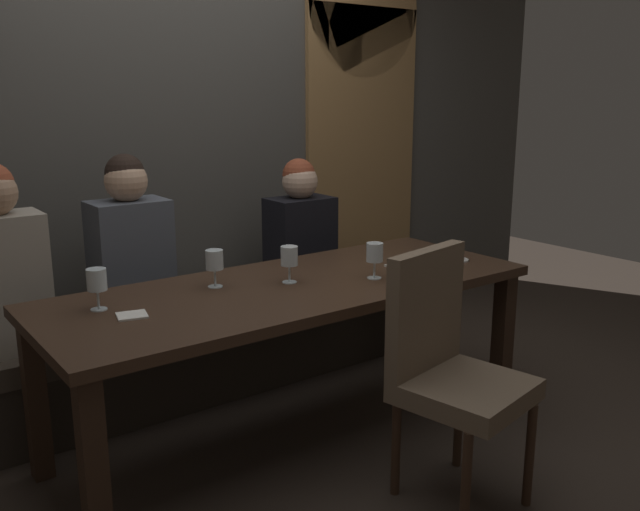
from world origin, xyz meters
TOP-DOWN VIEW (x-y plane):
  - ground at (0.00, 0.00)m, footprint 9.00×9.00m
  - back_wall_tiled at (0.00, 1.22)m, footprint 6.00×0.12m
  - arched_door at (1.35, 1.15)m, footprint 0.90×0.05m
  - dining_table at (0.00, 0.00)m, footprint 2.20×0.84m
  - banquette_bench at (0.00, 0.70)m, footprint 2.50×0.44m
  - chair_near_side at (0.23, -0.72)m, footprint 0.52×0.52m
  - diner_redhead at (-1.04, 0.70)m, footprint 0.36×0.24m
  - diner_bearded at (-0.46, 0.70)m, footprint 0.36×0.24m
  - diner_far_end at (0.55, 0.72)m, footprint 0.36×0.24m
  - wine_glass_far_right at (0.35, -0.15)m, footprint 0.08×0.08m
  - wine_glass_center_back at (-0.81, 0.14)m, footprint 0.08×0.08m
  - wine_glass_end_left at (-0.30, 0.16)m, footprint 0.08×0.08m
  - wine_glass_far_left at (0.00, 0.02)m, footprint 0.08×0.08m
  - espresso_cup at (0.90, -0.14)m, footprint 0.12×0.12m
  - dessert_plate at (0.63, -0.11)m, footprint 0.19×0.19m
  - fork_on_table at (0.76, -0.10)m, footprint 0.06×0.17m
  - folded_napkin at (-0.74, -0.01)m, footprint 0.13×0.12m

SIDE VIEW (x-z plane):
  - ground at x=0.00m, z-range 0.00..0.00m
  - banquette_bench at x=0.00m, z-range 0.00..0.45m
  - chair_near_side at x=0.23m, z-range 0.07..1.05m
  - dining_table at x=0.00m, z-range 0.28..1.02m
  - fork_on_table at x=0.76m, z-range 0.74..0.75m
  - folded_napkin at x=-0.74m, z-range 0.74..0.75m
  - dessert_plate at x=0.63m, z-range 0.73..0.78m
  - espresso_cup at x=0.90m, z-range 0.73..0.80m
  - diner_far_end at x=0.55m, z-range 0.43..1.18m
  - diner_redhead at x=-1.04m, z-range 0.43..1.26m
  - diner_bearded at x=-0.46m, z-range 0.43..1.26m
  - wine_glass_far_right at x=0.35m, z-range 0.77..0.93m
  - wine_glass_center_back at x=-0.81m, z-range 0.77..0.93m
  - wine_glass_end_left at x=-0.30m, z-range 0.77..0.94m
  - wine_glass_far_left at x=0.00m, z-range 0.77..0.94m
  - arched_door at x=1.35m, z-range 0.09..2.64m
  - back_wall_tiled at x=0.00m, z-range 0.00..3.00m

